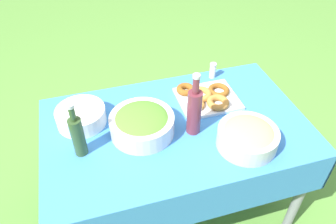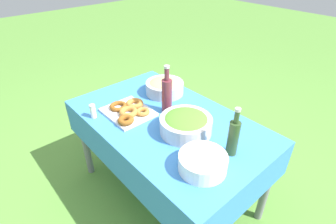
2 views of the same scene
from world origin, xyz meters
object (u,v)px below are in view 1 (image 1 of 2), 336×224
Objects in this scene: donut_platter at (206,97)px; wine_bottle at (194,110)px; pasta_bowl at (248,136)px; plate_stack at (81,116)px; salad_bowl at (142,123)px; olive_oil_bottle at (78,135)px.

wine_bottle is (-0.15, -0.20, 0.11)m from donut_platter.
pasta_bowl is 0.80m from plate_stack.
donut_platter is at bearing 54.00° from wine_bottle.
pasta_bowl reaches higher than donut_platter.
donut_platter is (0.38, 0.14, -0.04)m from salad_bowl.
olive_oil_bottle is at bearing -164.18° from donut_platter.
pasta_bowl is 0.36m from donut_platter.
pasta_bowl is 1.15× the size of plate_stack.
olive_oil_bottle is at bearing 178.92° from wine_bottle.
donut_platter is 0.71m from olive_oil_bottle.
salad_bowl is 0.25m from wine_bottle.
wine_bottle is (0.53, -0.01, 0.02)m from olive_oil_bottle.
donut_platter is 0.27m from wine_bottle.
salad_bowl is 0.31m from plate_stack.
salad_bowl is at bearing -29.24° from plate_stack.
wine_bottle reaches higher than olive_oil_bottle.
olive_oil_bottle is (-0.02, -0.20, 0.07)m from plate_stack.
plate_stack is at bearing 84.00° from olive_oil_bottle.
donut_platter is 1.32× the size of plate_stack.
wine_bottle is at bearing -13.95° from salad_bowl.
plate_stack is 0.21m from olive_oil_bottle.
plate_stack is (-0.71, 0.37, -0.01)m from pasta_bowl.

